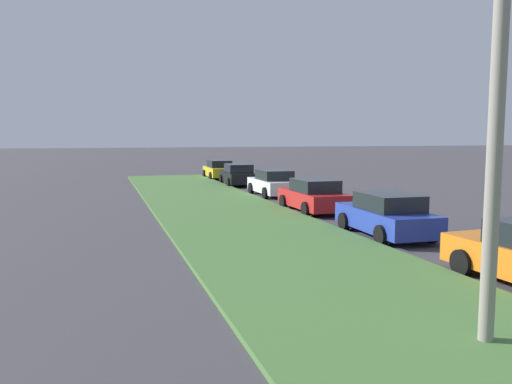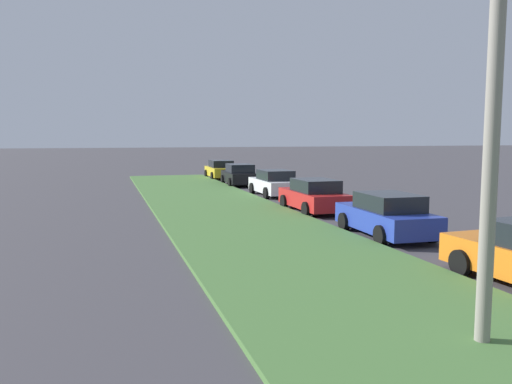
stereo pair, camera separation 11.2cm
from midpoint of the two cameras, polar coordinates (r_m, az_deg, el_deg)
name	(u,v)px [view 2 (the right image)]	position (r m, az deg, el deg)	size (l,w,h in m)	color
grass_median	(295,256)	(14.51, 4.52, -7.05)	(60.00, 6.00, 0.12)	#477238
parked_car_blue	(386,215)	(17.98, 14.35, -2.52)	(4.35, 2.11, 1.47)	#23389E
parked_car_red	(314,196)	(23.24, 6.54, -0.42)	(4.32, 2.05, 1.47)	red
parked_car_white	(274,183)	(29.29, 2.16, 0.98)	(4.31, 2.04, 1.47)	silver
parked_car_black	(239,175)	(35.44, -1.74, 1.89)	(4.38, 2.17, 1.47)	black
parked_car_yellow	(221,170)	(41.08, -3.84, 2.47)	(4.32, 2.07, 1.47)	gold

